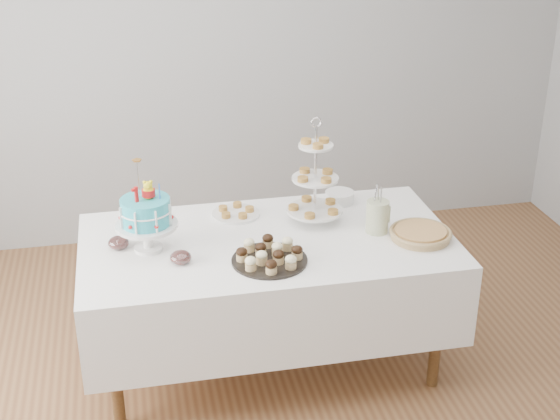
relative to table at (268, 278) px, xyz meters
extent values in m
plane|color=brown|center=(0.00, -0.30, -0.54)|extent=(5.00, 5.00, 0.00)
cube|color=#A1A4A6|center=(0.00, 1.70, 0.81)|extent=(5.00, 0.04, 2.70)
cube|color=white|center=(0.00, 0.00, 0.00)|extent=(1.92, 1.02, 0.45)
cylinder|color=brown|center=(-0.82, -0.37, -0.21)|extent=(0.06, 0.06, 0.67)
cylinder|color=brown|center=(0.82, -0.37, -0.21)|extent=(0.06, 0.06, 0.67)
cylinder|color=brown|center=(-0.82, 0.37, -0.21)|extent=(0.06, 0.06, 0.67)
cylinder|color=brown|center=(0.82, 0.37, -0.21)|extent=(0.06, 0.06, 0.67)
cylinder|color=#2EB7CA|center=(-0.61, 0.01, 0.44)|extent=(0.24, 0.24, 0.13)
torus|color=white|center=(-0.61, 0.01, 0.45)|extent=(0.26, 0.26, 0.01)
cube|color=red|center=(-0.65, -0.01, 0.55)|extent=(0.03, 0.02, 0.08)
cylinder|color=blue|center=(-0.53, 0.00, 0.55)|extent=(0.01, 0.01, 0.08)
cylinder|color=silver|center=(-0.63, 0.04, 0.60)|extent=(0.00, 0.00, 0.19)
cylinder|color=#EFA242|center=(-0.63, 0.04, 0.70)|extent=(0.05, 0.05, 0.01)
cylinder|color=black|center=(-0.04, -0.24, 0.23)|extent=(0.37, 0.37, 0.01)
ellipsoid|color=black|center=(-0.11, -0.24, 0.29)|extent=(0.06, 0.06, 0.04)
ellipsoid|color=#F1E6BA|center=(0.04, -0.24, 0.29)|extent=(0.06, 0.06, 0.04)
cylinder|color=tan|center=(0.78, -0.15, 0.25)|extent=(0.30, 0.30, 0.04)
cylinder|color=#B28645|center=(0.78, -0.15, 0.27)|extent=(0.27, 0.27, 0.02)
torus|color=tan|center=(0.78, -0.15, 0.26)|extent=(0.32, 0.32, 0.02)
cylinder|color=silver|center=(0.29, 0.16, 0.50)|extent=(0.02, 0.02, 0.54)
cylinder|color=white|center=(0.29, 0.16, 0.29)|extent=(0.30, 0.30, 0.01)
cylinder|color=white|center=(0.29, 0.16, 0.48)|extent=(0.25, 0.25, 0.01)
cylinder|color=white|center=(0.29, 0.16, 0.66)|extent=(0.18, 0.18, 0.01)
torus|color=silver|center=(0.29, 0.16, 0.79)|extent=(0.06, 0.01, 0.06)
cylinder|color=white|center=(0.49, 0.37, 0.26)|extent=(0.17, 0.17, 0.06)
cylinder|color=white|center=(-0.12, 0.33, 0.23)|extent=(0.27, 0.27, 0.01)
ellipsoid|color=silver|center=(-0.46, -0.16, 0.26)|extent=(0.11, 0.11, 0.06)
cylinder|color=#610F08|center=(-0.46, -0.16, 0.25)|extent=(0.07, 0.07, 0.03)
ellipsoid|color=silver|center=(-0.75, 0.06, 0.26)|extent=(0.11, 0.11, 0.06)
cylinder|color=#610F08|center=(-0.75, 0.06, 0.25)|extent=(0.07, 0.07, 0.03)
cylinder|color=silver|center=(0.58, -0.03, 0.31)|extent=(0.12, 0.12, 0.17)
cylinder|color=silver|center=(0.64, -0.04, 0.33)|extent=(0.01, 0.01, 0.09)
camera|label=1|loc=(-0.67, -3.52, 2.06)|focal=50.00mm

